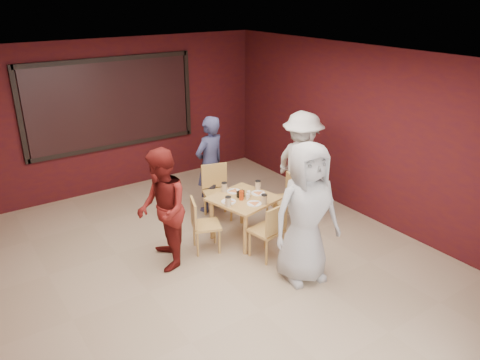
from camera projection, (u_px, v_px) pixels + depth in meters
floor at (213, 268)px, 6.47m from camera, size 7.00×7.00×0.00m
window_blinds at (112, 104)px, 8.48m from camera, size 3.00×0.02×1.50m
dining_table at (244, 202)px, 7.06m from camera, size 1.03×1.03×0.83m
chair_front at (270, 229)px, 6.54m from camera, size 0.47×0.47×0.84m
chair_back at (216, 188)px, 7.77m from camera, size 0.54×0.54×0.90m
chair_left at (201, 222)px, 6.76m from camera, size 0.50×0.50×0.81m
chair_right at (284, 196)px, 7.59m from camera, size 0.50×0.50×0.82m
diner_front at (306, 213)px, 5.93m from camera, size 1.03×0.77×1.89m
diner_back at (210, 164)px, 7.90m from camera, size 0.69×0.53×1.67m
diner_left at (162, 210)px, 6.25m from camera, size 0.85×0.97×1.69m
diner_right at (302, 166)px, 7.66m from camera, size 0.73×1.20×1.80m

